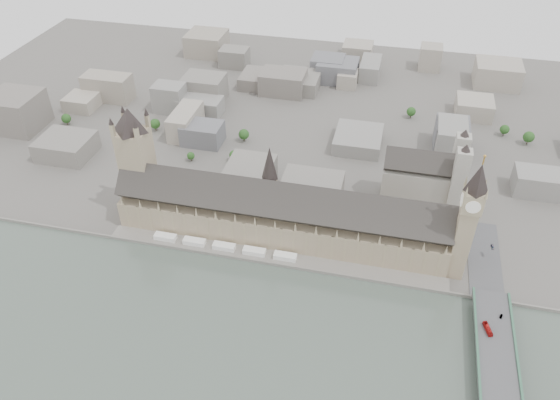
% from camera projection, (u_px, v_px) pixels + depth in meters
% --- Properties ---
extents(ground, '(900.00, 900.00, 0.00)m').
position_uv_depth(ground, '(275.00, 252.00, 434.60)').
color(ground, '#595651').
rests_on(ground, ground).
extents(embankment_wall, '(600.00, 1.50, 3.00)m').
position_uv_depth(embankment_wall, '(270.00, 264.00, 422.12)').
color(embankment_wall, gray).
rests_on(embankment_wall, ground).
extents(river_terrace, '(270.00, 15.00, 2.00)m').
position_uv_depth(river_terrace, '(273.00, 258.00, 428.21)').
color(river_terrace, gray).
rests_on(river_terrace, ground).
extents(terrace_tents, '(118.00, 7.00, 4.00)m').
position_uv_depth(terrace_tents, '(224.00, 246.00, 434.03)').
color(terrace_tents, white).
rests_on(terrace_tents, river_terrace).
extents(palace_of_westminster, '(265.00, 40.73, 55.44)m').
position_uv_depth(palace_of_westminster, '(280.00, 215.00, 435.96)').
color(palace_of_westminster, gray).
rests_on(palace_of_westminster, ground).
extents(elizabeth_tower, '(17.00, 17.00, 107.50)m').
position_uv_depth(elizabeth_tower, '(469.00, 214.00, 380.29)').
color(elizabeth_tower, gray).
rests_on(elizabeth_tower, ground).
extents(victoria_tower, '(30.00, 30.00, 100.00)m').
position_uv_depth(victoria_tower, '(136.00, 157.00, 443.16)').
color(victoria_tower, gray).
rests_on(victoria_tower, ground).
extents(central_tower, '(13.00, 13.00, 48.00)m').
position_uv_depth(central_tower, '(270.00, 173.00, 421.16)').
color(central_tower, tan).
rests_on(central_tower, ground).
extents(westminster_bridge, '(25.00, 325.00, 10.25)m').
position_uv_depth(westminster_bridge, '(497.00, 382.00, 334.55)').
color(westminster_bridge, '#474749').
rests_on(westminster_bridge, ground).
extents(westminster_abbey, '(68.00, 36.00, 64.00)m').
position_uv_depth(westminster_abbey, '(425.00, 178.00, 472.45)').
color(westminster_abbey, '#A4A194').
rests_on(westminster_abbey, ground).
extents(city_skyline_inland, '(720.00, 360.00, 38.00)m').
position_uv_depth(city_skyline_inland, '(326.00, 94.00, 612.03)').
color(city_skyline_inland, gray).
rests_on(city_skyline_inland, ground).
extents(park_trees, '(110.00, 30.00, 15.00)m').
position_uv_depth(park_trees, '(280.00, 198.00, 478.14)').
color(park_trees, '#234F1C').
rests_on(park_trees, ground).
extents(red_bus_north, '(6.07, 11.91, 3.24)m').
position_uv_depth(red_bus_north, '(488.00, 329.00, 358.89)').
color(red_bus_north, red).
rests_on(red_bus_north, westminster_bridge).
extents(car_silver, '(2.48, 4.16, 1.30)m').
position_uv_depth(car_silver, '(501.00, 316.00, 368.50)').
color(car_silver, gray).
rests_on(car_silver, westminster_bridge).
extents(car_approach, '(3.02, 5.72, 1.58)m').
position_uv_depth(car_approach, '(492.00, 247.00, 423.06)').
color(car_approach, gray).
rests_on(car_approach, westminster_bridge).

